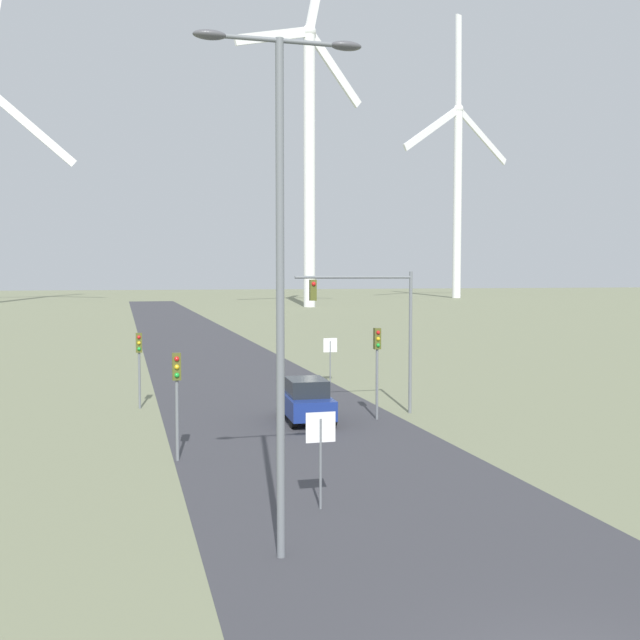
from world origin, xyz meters
TOP-DOWN VIEW (x-y plane):
  - road_surface at (0.00, 48.00)m, footprint 10.00×240.00m
  - streetlamp at (-3.30, 6.45)m, footprint 3.63×0.32m
  - stop_sign_near at (-1.59, 9.49)m, footprint 0.81×0.07m
  - stop_sign_far at (4.84, 31.49)m, footprint 0.81×0.07m
  - traffic_light_post_near_left at (-4.87, 15.66)m, footprint 0.28×0.33m
  - traffic_light_post_near_right at (3.90, 20.71)m, footprint 0.28×0.34m
  - traffic_light_post_mid_left at (-5.86, 25.96)m, footprint 0.28×0.34m
  - traffic_light_mast_overhead at (3.98, 21.71)m, footprint 5.34×0.35m
  - car_approaching at (0.85, 21.05)m, footprint 1.98×4.18m
  - wind_turbine_center at (28.11, 129.22)m, footprint 27.32×12.49m
  - wind_turbine_right at (79.17, 172.77)m, footprint 38.24×19.51m

SIDE VIEW (x-z plane):
  - road_surface at x=0.00m, z-range 0.00..0.01m
  - car_approaching at x=0.85m, z-range 0.00..1.83m
  - stop_sign_far at x=4.84m, z-range 0.52..3.10m
  - stop_sign_near at x=-1.59m, z-range 0.52..3.11m
  - traffic_light_post_mid_left at x=-5.86m, z-range 0.82..4.33m
  - traffic_light_post_near_left at x=-4.87m, z-range 0.85..4.45m
  - traffic_light_post_near_right at x=3.90m, z-range 0.91..4.84m
  - traffic_light_mast_overhead at x=3.98m, z-range 1.40..7.73m
  - streetlamp at x=-3.30m, z-range 1.34..12.56m
  - wind_turbine_right at x=79.17m, z-range -5.79..67.61m
  - wind_turbine_center at x=28.11m, z-range -3.29..65.15m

